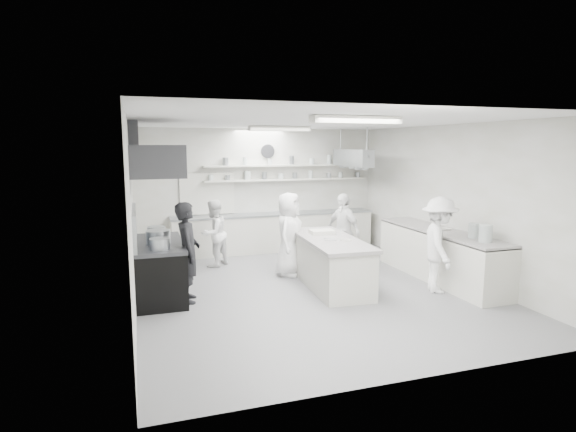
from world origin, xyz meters
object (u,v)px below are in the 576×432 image
object	(u,v)px
stove	(159,271)
prep_island	(330,263)
right_counter	(440,256)
cook_back	(214,233)
back_counter	(275,232)
cook_stove	(188,252)

from	to	relation	value
stove	prep_island	distance (m)	3.06
right_counter	cook_back	world-z (taller)	cook_back
back_counter	cook_stove	size ratio (longest dim) A/B	2.98
right_counter	prep_island	world-z (taller)	right_counter
stove	prep_island	bearing A→B (deg)	-6.22
prep_island	cook_stove	bearing A→B (deg)	-175.15
prep_island	stove	bearing A→B (deg)	176.91
stove	back_counter	distance (m)	4.03
back_counter	cook_stove	distance (m)	4.05
right_counter	cook_stove	xyz separation A→B (m)	(-4.80, 0.19, 0.37)
cook_back	stove	bearing A→B (deg)	12.76
stove	back_counter	world-z (taller)	back_counter
right_counter	cook_back	xyz separation A→B (m)	(-4.03, 2.36, 0.25)
cook_stove	cook_back	world-z (taller)	cook_stove
back_counter	cook_back	xyz separation A→B (m)	(-1.68, -1.04, 0.26)
back_counter	right_counter	xyz separation A→B (m)	(2.35, -3.40, 0.01)
stove	cook_back	world-z (taller)	cook_back
prep_island	cook_back	world-z (taller)	cook_back
stove	cook_stove	distance (m)	0.72
back_counter	cook_back	bearing A→B (deg)	-148.23
stove	cook_back	xyz separation A→B (m)	(1.22, 1.76, 0.27)
back_counter	right_counter	distance (m)	4.13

